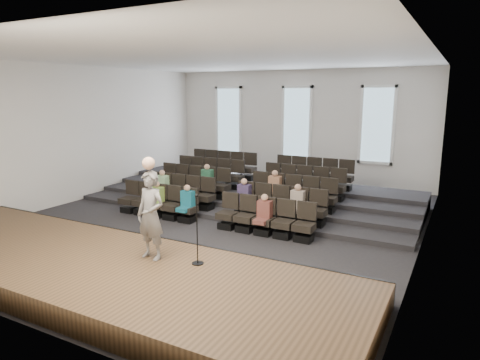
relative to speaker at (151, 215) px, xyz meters
The scene contains 13 objects.
ground 4.83m from the speaker, 103.69° to the left, with size 14.00×14.00×0.00m, color black.
ceiling 5.82m from the speaker, 103.69° to the left, with size 12.00×14.00×0.02m, color white.
wall_back 11.60m from the speaker, 95.42° to the left, with size 12.00×0.04×5.00m, color silver.
wall_left 8.47m from the speaker, 147.81° to the left, with size 0.04×14.00×5.00m, color silver.
wall_right 6.74m from the speaker, 42.24° to the left, with size 0.04×14.00×5.00m, color silver.
stage 1.74m from the speaker, 150.21° to the right, with size 11.80×3.60×0.50m, color #513923.
stage_lip 1.98m from the speaker, 133.56° to the left, with size 11.80×0.06×0.52m, color black.
risers 7.83m from the speaker, 98.11° to the left, with size 11.80×4.80×0.60m.
seating_rows 6.16m from the speaker, 100.27° to the left, with size 6.80×4.70×1.67m.
windows 11.55m from the speaker, 95.45° to the left, with size 8.44×0.10×3.24m.
audience 4.96m from the speaker, 102.80° to the left, with size 5.45×2.64×1.10m.
speaker is the anchor object (origin of this frame).
mic_stand 1.17m from the speaker, 10.68° to the left, with size 0.25×0.25×1.48m.
Camera 1 is at (6.83, -11.24, 3.97)m, focal length 32.00 mm.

